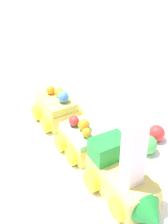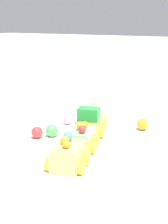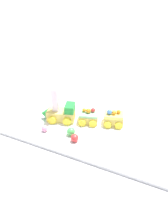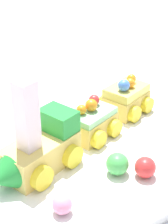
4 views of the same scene
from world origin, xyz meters
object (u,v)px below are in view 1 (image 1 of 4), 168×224
(cake_car_lemon, at_px, (57,109))
(gumball_red, at_px, (156,133))
(cake_train_locomotive, at_px, (125,181))
(gumball_green, at_px, (149,146))
(cake_car_mint, at_px, (83,140))

(cake_car_lemon, xyz_separation_m, gumball_red, (0.09, 0.14, -0.01))
(cake_train_locomotive, xyz_separation_m, cake_car_lemon, (-0.19, -0.06, -0.01))
(gumball_red, distance_m, gumball_green, 0.04)
(gumball_red, bearing_deg, cake_car_lemon, -121.04)
(cake_car_mint, height_order, cake_car_lemon, cake_car_lemon)
(cake_car_lemon, bearing_deg, gumball_red, 41.97)
(cake_car_lemon, height_order, gumball_red, cake_car_lemon)
(cake_train_locomotive, bearing_deg, gumball_green, 124.42)
(cake_train_locomotive, height_order, gumball_green, cake_train_locomotive)
(gumball_red, bearing_deg, cake_car_mint, -89.41)
(cake_train_locomotive, height_order, cake_car_mint, cake_train_locomotive)
(cake_train_locomotive, xyz_separation_m, cake_car_mint, (-0.10, -0.03, -0.01))
(cake_car_mint, height_order, gumball_green, cake_car_mint)
(cake_train_locomotive, distance_m, cake_car_lemon, 0.20)
(cake_train_locomotive, xyz_separation_m, gumball_red, (-0.11, 0.08, -0.02))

